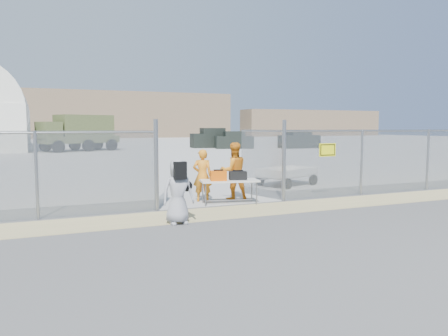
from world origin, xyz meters
name	(u,v)px	position (x,y,z in m)	size (l,w,h in m)	color
ground	(255,219)	(0.00, 0.00, 0.00)	(160.00, 160.00, 0.00)	#3E3D3D
tarmac_inside	(86,146)	(0.00, 42.00, 0.01)	(160.00, 80.00, 0.01)	#ADADA8
dirt_strip	(238,211)	(0.00, 1.00, 0.01)	(44.00, 1.60, 0.01)	tan
distant_hills	(94,115)	(5.00, 78.00, 4.50)	(140.00, 6.00, 9.00)	#7F684F
chain_link_fence	(224,168)	(0.00, 2.00, 1.10)	(40.00, 0.20, 2.20)	gray
folding_table	(229,192)	(0.24, 2.14, 0.36)	(1.71, 0.71, 0.72)	silver
orange_bag	(218,176)	(-0.13, 2.11, 0.87)	(0.46, 0.31, 0.29)	#ED5E0A
black_duffel	(238,176)	(0.48, 2.08, 0.85)	(0.52, 0.30, 0.25)	black
security_worker_left	(202,176)	(-0.36, 2.85, 0.81)	(0.59, 0.39, 1.61)	orange
security_worker_right	(234,171)	(0.71, 2.89, 0.90)	(0.88, 0.68, 1.80)	orange
visitor	(178,191)	(-1.94, 0.23, 0.77)	(0.76, 0.49, 1.55)	#9B9CA2
utility_trailer	(287,176)	(3.93, 5.00, 0.37)	(3.04, 1.57, 0.74)	silver
military_truck	(79,133)	(-1.47, 32.89, 1.67)	(6.99, 2.58, 3.33)	#4F5930
parked_vehicle_near	(212,138)	(12.21, 33.92, 1.03)	(4.54, 2.05, 2.05)	black
parked_vehicle_mid	(234,140)	(13.54, 31.25, 0.87)	(3.83, 1.73, 1.73)	black
parked_vehicle_far	(299,139)	(20.15, 29.37, 0.92)	(4.06, 1.84, 1.84)	black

